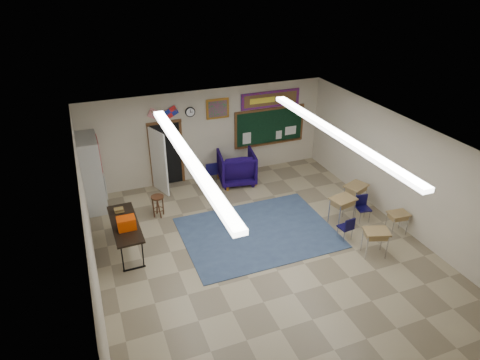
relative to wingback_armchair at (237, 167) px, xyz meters
name	(u,v)px	position (x,y,z in m)	size (l,w,h in m)	color
floor	(263,251)	(-0.72, -3.77, -0.53)	(9.00, 9.00, 0.00)	gray
back_wall	(208,135)	(-0.72, 0.73, 0.97)	(8.00, 0.04, 3.00)	#C2B39D
front_wall	(388,341)	(-0.72, -8.27, 0.97)	(8.00, 0.04, 3.00)	#C2B39D
left_wall	(89,236)	(-4.72, -3.77, 0.97)	(0.04, 9.00, 3.00)	#C2B39D
right_wall	(401,173)	(3.28, -3.77, 0.97)	(0.04, 9.00, 3.00)	#C2B39D
ceiling	(267,142)	(-0.72, -3.77, 2.47)	(8.00, 9.00, 0.04)	silver
area_rug	(258,232)	(-0.52, -2.97, -0.52)	(4.00, 3.00, 0.02)	#374D6A
fluorescent_strips	(267,144)	(-0.72, -3.77, 2.41)	(3.86, 6.00, 0.10)	white
doorway	(164,156)	(-2.22, 0.59, 0.52)	(1.10, 0.89, 2.16)	black
chalkboard	(270,127)	(1.48, 0.70, 0.93)	(2.55, 0.14, 1.30)	#553218
bulletin_board	(271,99)	(1.48, 0.70, 1.92)	(2.10, 0.05, 0.55)	#A80E1F
framed_art_print	(218,109)	(-0.37, 0.70, 1.82)	(0.75, 0.05, 0.65)	#A66920
wall_clock	(190,112)	(-1.27, 0.70, 1.82)	(0.32, 0.05, 0.32)	black
wall_flags	(163,112)	(-2.12, 0.67, 1.95)	(1.16, 0.06, 0.70)	red
storage_cabinet	(92,173)	(-4.43, 0.08, 0.56)	(0.59, 1.25, 2.20)	#A8A8A4
wingback_armchair	(237,167)	(0.00, 0.00, 0.00)	(1.14, 1.17, 1.07)	#0F0533
student_chair_reading	(210,173)	(-0.86, 0.15, -0.12)	(0.41, 0.41, 0.82)	black
student_chair_desk_a	(345,228)	(1.49, -4.06, -0.19)	(0.35, 0.35, 0.70)	black
student_chair_desk_b	(363,209)	(2.46, -3.49, -0.16)	(0.38, 0.38, 0.76)	black
student_desk_front_left	(342,209)	(1.83, -3.37, -0.09)	(0.75, 0.62, 0.80)	olive
student_desk_front_right	(355,196)	(2.62, -2.84, -0.10)	(0.79, 0.69, 0.78)	olive
student_desk_back_left	(375,241)	(1.78, -4.90, -0.13)	(0.71, 0.62, 0.72)	olive
student_desk_back_right	(397,222)	(2.93, -4.33, -0.18)	(0.56, 0.44, 0.63)	olive
folding_table	(127,235)	(-3.90, -2.44, -0.10)	(0.68, 1.95, 1.10)	black
wooden_stool	(158,206)	(-2.84, -1.14, -0.20)	(0.36, 0.36, 0.64)	#4B2A16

